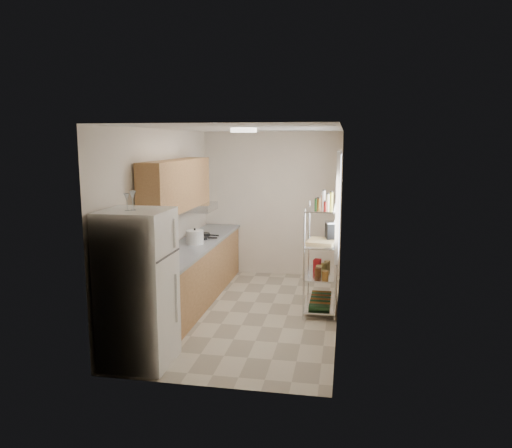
# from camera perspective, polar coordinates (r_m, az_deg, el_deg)

# --- Properties ---
(room) EXTENTS (2.52, 4.42, 2.62)m
(room) POSITION_cam_1_polar(r_m,az_deg,el_deg) (6.93, -0.88, 0.06)
(room) COLOR beige
(room) RESTS_ON ground
(counter_run) EXTENTS (0.63, 3.51, 0.90)m
(counter_run) POSITION_cam_1_polar(r_m,az_deg,el_deg) (7.74, -6.94, -5.41)
(counter_run) COLOR tan
(counter_run) RESTS_ON ground
(upper_cabinets) EXTENTS (0.33, 2.20, 0.72)m
(upper_cabinets) POSITION_cam_1_polar(r_m,az_deg,el_deg) (7.23, -8.98, 4.42)
(upper_cabinets) COLOR tan
(upper_cabinets) RESTS_ON room
(range_hood) EXTENTS (0.50, 0.60, 0.12)m
(range_hood) POSITION_cam_1_polar(r_m,az_deg,el_deg) (8.02, -6.66, 1.94)
(range_hood) COLOR #B7BABC
(range_hood) RESTS_ON room
(window) EXTENTS (0.06, 1.00, 1.46)m
(window) POSITION_cam_1_polar(r_m,az_deg,el_deg) (7.11, 9.41, 2.21)
(window) COLOR white
(window) RESTS_ON room
(bakers_rack) EXTENTS (0.45, 0.90, 1.73)m
(bakers_rack) POSITION_cam_1_polar(r_m,az_deg,el_deg) (7.13, 7.54, -1.32)
(bakers_rack) COLOR silver
(bakers_rack) RESTS_ON ground
(ceiling_dome) EXTENTS (0.34, 0.34, 0.05)m
(ceiling_dome) POSITION_cam_1_polar(r_m,az_deg,el_deg) (6.54, -1.43, 10.67)
(ceiling_dome) COLOR white
(ceiling_dome) RESTS_ON room
(refrigerator) EXTENTS (0.71, 0.71, 1.72)m
(refrigerator) POSITION_cam_1_polar(r_m,az_deg,el_deg) (5.61, -13.33, -7.13)
(refrigerator) COLOR white
(refrigerator) RESTS_ON ground
(wine_glass_a) EXTENTS (0.07, 0.07, 0.18)m
(wine_glass_a) POSITION_cam_1_polar(r_m,az_deg,el_deg) (5.35, -14.53, 2.44)
(wine_glass_a) COLOR silver
(wine_glass_a) RESTS_ON refrigerator
(wine_glass_b) EXTENTS (0.07, 0.07, 0.21)m
(wine_glass_b) POSITION_cam_1_polar(r_m,az_deg,el_deg) (5.36, -13.90, 2.61)
(wine_glass_b) COLOR silver
(wine_glass_b) RESTS_ON refrigerator
(rice_cooker) EXTENTS (0.26, 0.26, 0.21)m
(rice_cooker) POSITION_cam_1_polar(r_m,az_deg,el_deg) (7.54, -7.00, -1.50)
(rice_cooker) COLOR silver
(rice_cooker) RESTS_ON counter_run
(frying_pan_large) EXTENTS (0.26, 0.26, 0.04)m
(frying_pan_large) POSITION_cam_1_polar(r_m,az_deg,el_deg) (7.91, -6.40, -1.61)
(frying_pan_large) COLOR black
(frying_pan_large) RESTS_ON counter_run
(frying_pan_small) EXTENTS (0.27, 0.27, 0.05)m
(frying_pan_small) POSITION_cam_1_polar(r_m,az_deg,el_deg) (8.18, -6.10, -1.21)
(frying_pan_small) COLOR black
(frying_pan_small) RESTS_ON counter_run
(cutting_board) EXTENTS (0.43, 0.52, 0.03)m
(cutting_board) POSITION_cam_1_polar(r_m,az_deg,el_deg) (7.16, 7.49, -1.93)
(cutting_board) COLOR tan
(cutting_board) RESTS_ON bakers_rack
(espresso_machine) EXTENTS (0.20, 0.26, 0.28)m
(espresso_machine) POSITION_cam_1_polar(r_m,az_deg,el_deg) (7.27, 8.64, -0.81)
(espresso_machine) COLOR black
(espresso_machine) RESTS_ON bakers_rack
(storage_bag) EXTENTS (0.12, 0.15, 0.15)m
(storage_bag) POSITION_cam_1_polar(r_m,az_deg,el_deg) (7.44, 7.00, -4.58)
(storage_bag) COLOR maroon
(storage_bag) RESTS_ON bakers_rack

